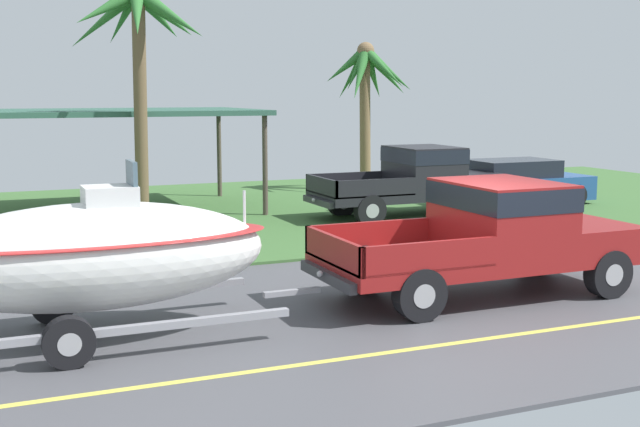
# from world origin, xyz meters

# --- Properties ---
(ground) EXTENTS (36.00, 22.00, 0.11)m
(ground) POSITION_xyz_m (0.00, 8.38, -0.01)
(ground) COLOR #4C4C51
(pickup_truck_towing) EXTENTS (5.62, 2.15, 1.89)m
(pickup_truck_towing) POSITION_xyz_m (0.87, 0.27, 1.05)
(pickup_truck_towing) COLOR maroon
(pickup_truck_towing) RESTS_ON ground
(boat_on_trailer) EXTENTS (5.96, 2.34, 2.43)m
(boat_on_trailer) POSITION_xyz_m (-5.66, 0.27, 1.17)
(boat_on_trailer) COLOR gray
(boat_on_trailer) RESTS_ON ground
(parked_pickup_background) EXTENTS (5.55, 2.00, 1.90)m
(parked_pickup_background) POSITION_xyz_m (4.03, 8.19, 1.05)
(parked_pickup_background) COLOR black
(parked_pickup_background) RESTS_ON ground
(parked_sedan_near) EXTENTS (4.37, 1.83, 1.38)m
(parked_sedan_near) POSITION_xyz_m (7.64, 8.91, 0.67)
(parked_sedan_near) COLOR #234C89
(parked_sedan_near) RESTS_ON ground
(carport_awning) EXTENTS (7.38, 4.90, 2.87)m
(carport_awning) POSITION_xyz_m (-3.31, 12.04, 2.74)
(carport_awning) COLOR #4C4238
(carport_awning) RESTS_ON ground
(palm_tree_near_left) EXTENTS (3.12, 3.02, 5.96)m
(palm_tree_near_left) POSITION_xyz_m (-3.20, 9.25, 4.68)
(palm_tree_near_left) COLOR brown
(palm_tree_near_left) RESTS_ON ground
(palm_tree_far_left) EXTENTS (3.12, 3.14, 5.00)m
(palm_tree_far_left) POSITION_xyz_m (5.22, 13.93, 3.75)
(palm_tree_far_left) COLOR brown
(palm_tree_far_left) RESTS_ON ground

